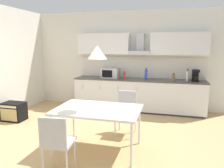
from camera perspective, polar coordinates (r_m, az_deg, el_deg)
name	(u,v)px	position (r m, az deg, el deg)	size (l,w,h in m)	color
ground_plane	(90,142)	(4.28, -5.88, -14.94)	(7.62, 7.73, 0.02)	tan
wall_back	(121,60)	(6.41, 2.31, 6.34)	(6.10, 0.10, 2.74)	silver
kitchen_counter	(138,95)	(6.08, 6.83, -2.78)	(3.54, 0.66, 0.88)	#333333
backsplash_tile	(140,67)	(6.26, 7.38, 4.35)	(3.52, 0.02, 0.58)	silver
upper_wall_cabinets	(140,44)	(6.08, 7.32, 10.32)	(3.52, 0.40, 0.58)	silver
microwave	(110,73)	(6.14, -0.48, 2.89)	(0.48, 0.35, 0.28)	#ADADB2
coffee_maker	(195,75)	(5.98, 20.95, 2.11)	(0.18, 0.19, 0.30)	black
bottle_white	(187,76)	(5.99, 19.06, 2.07)	(0.07, 0.07, 0.31)	white
bottle_blue	(146,75)	(5.94, 8.87, 2.47)	(0.07, 0.07, 0.32)	blue
bottle_red	(124,75)	(6.01, 3.23, 2.24)	(0.06, 0.06, 0.21)	red
bottle_brown	(174,77)	(5.90, 15.78, 1.69)	(0.08, 0.08, 0.20)	brown
dining_table	(98,111)	(3.72, -3.73, -7.07)	(1.42, 0.95, 0.74)	silver
chair_near_left	(56,139)	(3.17, -14.37, -13.79)	(0.44, 0.44, 0.87)	#B2B2B7
chair_far_right	(126,108)	(4.49, 3.77, -6.28)	(0.41, 0.41, 0.87)	#B2B2B7
guitar_amp	(14,111)	(5.80, -24.26, -6.56)	(0.52, 0.37, 0.44)	black
pendant_lamp	(97,52)	(3.56, -3.92, 8.27)	(0.32, 0.32, 0.22)	silver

